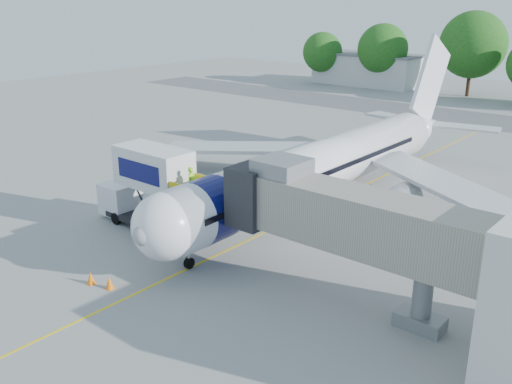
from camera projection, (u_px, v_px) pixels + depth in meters
The scene contains 12 objects.
ground at pixel (291, 220), 38.71m from camera, with size 160.00×160.00×0.00m, color gray.
guidance_line at pixel (291, 220), 38.71m from camera, with size 0.15×70.00×0.01m, color yellow.
taxiway_strip at pixel (497, 122), 69.20m from camera, with size 120.00×10.00×0.01m, color #59595B.
aircraft at pixel (326, 165), 40.75m from camera, with size 34.17×37.73×11.35m.
jet_bridge at pixel (339, 217), 27.37m from camera, with size 13.90×3.20×6.60m.
catering_hiloader at pixel (148, 188), 36.54m from camera, with size 8.50×2.44×5.50m.
safety_cone_a at pixel (109, 283), 29.49m from camera, with size 0.43×0.43×0.68m.
safety_cone_b at pixel (91, 278), 29.97m from camera, with size 0.43×0.43×0.69m.
outbuilding_left at pixel (368, 69), 98.41m from camera, with size 18.40×8.40×5.30m.
tree_a at pixel (322, 52), 99.49m from camera, with size 6.88×6.88×8.77m.
tree_b at pixel (383, 49), 93.39m from camera, with size 8.20×8.20×10.46m.
tree_c at pixel (473, 45), 84.98m from camera, with size 9.91×9.91×12.63m.
Camera 1 is at (21.29, -29.15, 14.31)m, focal length 40.00 mm.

